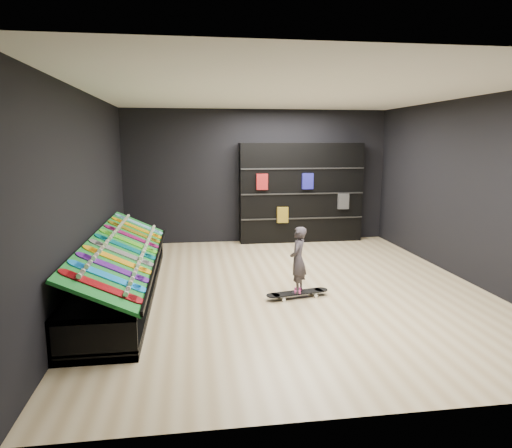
{
  "coord_description": "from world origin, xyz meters",
  "views": [
    {
      "loc": [
        -1.51,
        -6.83,
        2.29
      ],
      "look_at": [
        -0.5,
        0.2,
        1.0
      ],
      "focal_mm": 32.0,
      "sensor_mm": 36.0,
      "label": 1
    }
  ],
  "objects": [
    {
      "name": "display_board_9",
      "position": [
        -2.49,
        1.52,
        0.74
      ],
      "size": [
        0.93,
        0.22,
        0.5
      ],
      "primitive_type": null,
      "rotation": [
        0.0,
        0.44,
        0.0
      ],
      "color": "yellow",
      "rests_on": "turf_ramp"
    },
    {
      "name": "display_board_4",
      "position": [
        -2.49,
        -0.38,
        0.74
      ],
      "size": [
        0.93,
        0.22,
        0.5
      ],
      "primitive_type": null,
      "rotation": [
        0.0,
        0.44,
        0.0
      ],
      "color": "black",
      "rests_on": "turf_ramp"
    },
    {
      "name": "floor_skateboard",
      "position": [
        0.02,
        -0.51,
        0.04
      ],
      "size": [
        1.0,
        0.41,
        0.09
      ],
      "primitive_type": null,
      "rotation": [
        0.0,
        0.0,
        0.2
      ],
      "color": "black",
      "rests_on": "ground"
    },
    {
      "name": "display_board_5",
      "position": [
        -2.49,
        0.0,
        0.74
      ],
      "size": [
        0.93,
        0.22,
        0.5
      ],
      "primitive_type": null,
      "rotation": [
        0.0,
        0.44,
        0.0
      ],
      "color": "#0C8C99",
      "rests_on": "turf_ramp"
    },
    {
      "name": "display_board_8",
      "position": [
        -2.49,
        1.14,
        0.74
      ],
      "size": [
        0.93,
        0.22,
        0.5
      ],
      "primitive_type": null,
      "rotation": [
        0.0,
        0.44,
        0.0
      ],
      "color": "yellow",
      "rests_on": "turf_ramp"
    },
    {
      "name": "wall_right",
      "position": [
        3.0,
        0.0,
        1.5
      ],
      "size": [
        0.02,
        7.0,
        3.0
      ],
      "primitive_type": "cube",
      "color": "black",
      "rests_on": "ground"
    },
    {
      "name": "display_board_6",
      "position": [
        -2.49,
        0.38,
        0.74
      ],
      "size": [
        0.93,
        0.22,
        0.5
      ],
      "primitive_type": null,
      "rotation": [
        0.0,
        0.44,
        0.0
      ],
      "color": "green",
      "rests_on": "turf_ramp"
    },
    {
      "name": "display_board_0",
      "position": [
        -2.49,
        -1.9,
        0.74
      ],
      "size": [
        0.93,
        0.22,
        0.5
      ],
      "primitive_type": null,
      "rotation": [
        0.0,
        0.44,
        0.0
      ],
      "color": "red",
      "rests_on": "turf_ramp"
    },
    {
      "name": "display_rack",
      "position": [
        -2.55,
        0.0,
        0.25
      ],
      "size": [
        0.9,
        4.5,
        0.5
      ],
      "primitive_type": null,
      "color": "black",
      "rests_on": "ground"
    },
    {
      "name": "display_board_7",
      "position": [
        -2.49,
        0.76,
        0.74
      ],
      "size": [
        0.93,
        0.22,
        0.5
      ],
      "primitive_type": null,
      "rotation": [
        0.0,
        0.44,
        0.0
      ],
      "color": "#E5198C",
      "rests_on": "turf_ramp"
    },
    {
      "name": "wall_back",
      "position": [
        0.0,
        3.5,
        1.5
      ],
      "size": [
        6.0,
        0.02,
        3.0
      ],
      "primitive_type": "cube",
      "color": "black",
      "rests_on": "ground"
    },
    {
      "name": "turf_ramp",
      "position": [
        -2.5,
        0.0,
        0.71
      ],
      "size": [
        0.92,
        4.5,
        0.46
      ],
      "primitive_type": "cube",
      "rotation": [
        0.0,
        0.44,
        0.0
      ],
      "color": "#0F611E",
      "rests_on": "display_rack"
    },
    {
      "name": "wall_front",
      "position": [
        0.0,
        -3.5,
        1.5
      ],
      "size": [
        6.0,
        0.02,
        3.0
      ],
      "primitive_type": "cube",
      "color": "black",
      "rests_on": "ground"
    },
    {
      "name": "back_shelving",
      "position": [
        0.99,
        3.32,
        1.13
      ],
      "size": [
        2.82,
        0.33,
        2.26
      ],
      "primitive_type": "cube",
      "color": "black",
      "rests_on": "ground"
    },
    {
      "name": "display_board_10",
      "position": [
        -2.49,
        1.9,
        0.74
      ],
      "size": [
        0.93,
        0.22,
        0.5
      ],
      "primitive_type": null,
      "rotation": [
        0.0,
        0.44,
        0.0
      ],
      "color": "#0CB2E5",
      "rests_on": "turf_ramp"
    },
    {
      "name": "floor",
      "position": [
        0.0,
        0.0,
        0.0
      ],
      "size": [
        6.0,
        7.0,
        0.01
      ],
      "primitive_type": "cube",
      "color": "tan",
      "rests_on": "ground"
    },
    {
      "name": "display_board_2",
      "position": [
        -2.49,
        -1.14,
        0.74
      ],
      "size": [
        0.93,
        0.22,
        0.5
      ],
      "primitive_type": null,
      "rotation": [
        0.0,
        0.44,
        0.0
      ],
      "color": "purple",
      "rests_on": "turf_ramp"
    },
    {
      "name": "ceiling",
      "position": [
        0.0,
        0.0,
        3.0
      ],
      "size": [
        6.0,
        7.0,
        0.01
      ],
      "primitive_type": "cube",
      "color": "white",
      "rests_on": "ground"
    },
    {
      "name": "wall_left",
      "position": [
        -3.0,
        0.0,
        1.5
      ],
      "size": [
        0.02,
        7.0,
        3.0
      ],
      "primitive_type": "cube",
      "color": "black",
      "rests_on": "ground"
    },
    {
      "name": "display_board_1",
      "position": [
        -2.49,
        -1.52,
        0.74
      ],
      "size": [
        0.93,
        0.22,
        0.5
      ],
      "primitive_type": null,
      "rotation": [
        0.0,
        0.44,
        0.0
      ],
      "color": "blue",
      "rests_on": "turf_ramp"
    },
    {
      "name": "child",
      "position": [
        0.02,
        -0.51,
        0.39
      ],
      "size": [
        0.24,
        0.27,
        0.59
      ],
      "primitive_type": "imported",
      "rotation": [
        0.0,
        0.0,
        -2.03
      ],
      "color": "black",
      "rests_on": "floor_skateboard"
    },
    {
      "name": "display_board_3",
      "position": [
        -2.49,
        -0.76,
        0.74
      ],
      "size": [
        0.93,
        0.22,
        0.5
      ],
      "primitive_type": null,
      "rotation": [
        0.0,
        0.44,
        0.0
      ],
      "color": "orange",
      "rests_on": "turf_ramp"
    }
  ]
}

